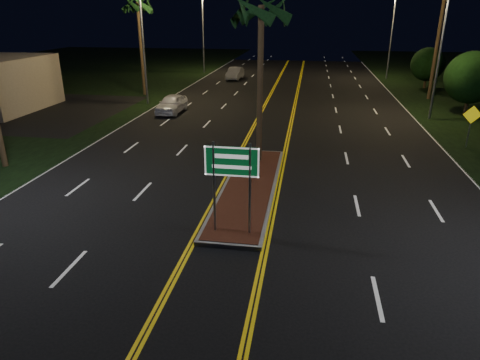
% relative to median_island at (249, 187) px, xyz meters
% --- Properties ---
extents(ground, '(120.00, 120.00, 0.00)m').
position_rel_median_island_xyz_m(ground, '(0.00, -7.00, -0.08)').
color(ground, black).
rests_on(ground, ground).
extents(median_island, '(2.25, 10.25, 0.17)m').
position_rel_median_island_xyz_m(median_island, '(0.00, 0.00, 0.00)').
color(median_island, gray).
rests_on(median_island, ground).
extents(highway_sign, '(1.80, 0.08, 3.20)m').
position_rel_median_island_xyz_m(highway_sign, '(0.00, -4.20, 2.32)').
color(highway_sign, gray).
rests_on(highway_sign, ground).
extents(streetlight_left_mid, '(1.91, 0.44, 9.00)m').
position_rel_median_island_xyz_m(streetlight_left_mid, '(-10.61, 17.00, 5.57)').
color(streetlight_left_mid, gray).
rests_on(streetlight_left_mid, ground).
extents(streetlight_left_far, '(1.91, 0.44, 9.00)m').
position_rel_median_island_xyz_m(streetlight_left_far, '(-10.61, 37.00, 5.57)').
color(streetlight_left_far, gray).
rests_on(streetlight_left_far, ground).
extents(streetlight_right_mid, '(1.91, 0.44, 9.00)m').
position_rel_median_island_xyz_m(streetlight_right_mid, '(10.61, 15.00, 5.57)').
color(streetlight_right_mid, gray).
rests_on(streetlight_right_mid, ground).
extents(streetlight_right_far, '(1.91, 0.44, 9.00)m').
position_rel_median_island_xyz_m(streetlight_right_far, '(10.61, 35.00, 5.57)').
color(streetlight_right_far, gray).
rests_on(streetlight_right_far, ground).
extents(palm_median, '(2.40, 2.40, 8.30)m').
position_rel_median_island_xyz_m(palm_median, '(0.00, 3.50, 7.19)').
color(palm_median, '#382819').
rests_on(palm_median, ground).
extents(palm_left_far, '(2.40, 2.40, 8.80)m').
position_rel_median_island_xyz_m(palm_left_far, '(-12.80, 21.00, 7.66)').
color(palm_left_far, '#382819').
rests_on(palm_left_far, ground).
extents(shrub_mid, '(3.78, 3.78, 4.62)m').
position_rel_median_island_xyz_m(shrub_mid, '(14.00, 17.00, 2.64)').
color(shrub_mid, '#382819').
rests_on(shrub_mid, ground).
extents(shrub_far, '(3.24, 3.24, 3.96)m').
position_rel_median_island_xyz_m(shrub_far, '(13.80, 29.00, 2.25)').
color(shrub_far, '#382819').
rests_on(shrub_far, ground).
extents(car_near, '(2.17, 4.80, 1.58)m').
position_rel_median_island_xyz_m(car_near, '(-7.95, 14.09, 0.71)').
color(car_near, white).
rests_on(car_near, ground).
extents(car_far, '(2.19, 4.68, 1.53)m').
position_rel_median_island_xyz_m(car_far, '(-6.14, 31.93, 0.68)').
color(car_far, '#AFB0B9').
rests_on(car_far, ground).
extents(warning_sign, '(1.01, 0.08, 2.40)m').
position_rel_median_island_xyz_m(warning_sign, '(11.35, 8.03, 1.47)').
color(warning_sign, gray).
rests_on(warning_sign, ground).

